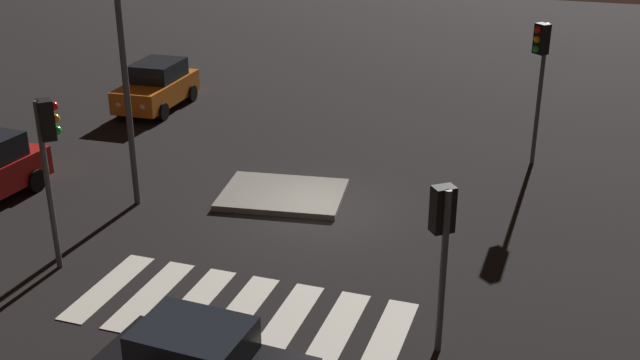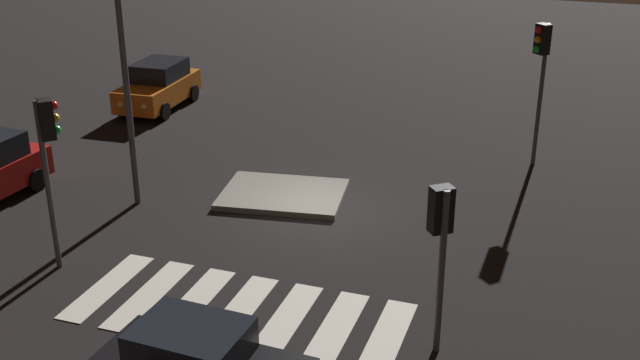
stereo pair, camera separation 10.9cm
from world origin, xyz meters
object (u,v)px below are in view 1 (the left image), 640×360
at_px(traffic_light_south, 48,143).
at_px(street_lamp, 122,41).
at_px(traffic_light_east, 442,228).
at_px(traffic_light_north, 540,60).
at_px(traffic_island, 283,195).
at_px(car_orange, 157,86).

xyz_separation_m(traffic_light_south, street_lamp, (-0.30, 3.95, 1.58)).
bearing_deg(traffic_light_east, traffic_light_south, 48.80).
distance_m(traffic_light_south, street_lamp, 4.26).
bearing_deg(traffic_light_east, traffic_light_north, -43.56).
relative_size(traffic_light_east, traffic_light_south, 0.84).
height_order(traffic_island, traffic_light_south, traffic_light_south).
bearing_deg(street_lamp, traffic_light_east, -24.25).
xyz_separation_m(traffic_light_east, street_lamp, (-9.79, 4.41, 2.12)).
distance_m(car_orange, traffic_light_east, 19.22).
relative_size(traffic_light_south, street_lamp, 0.61).
height_order(traffic_light_north, street_lamp, street_lamp).
xyz_separation_m(traffic_island, traffic_light_east, (5.83, -6.21, 2.68)).
distance_m(traffic_light_north, traffic_light_south, 15.21).
height_order(car_orange, traffic_light_north, traffic_light_north).
height_order(traffic_island, traffic_light_east, traffic_light_east).
xyz_separation_m(car_orange, traffic_light_north, (15.02, -1.63, 2.65)).
bearing_deg(traffic_light_north, traffic_light_east, 37.94).
bearing_deg(car_orange, traffic_light_east, 44.43).
xyz_separation_m(traffic_island, car_orange, (-8.15, 6.85, 0.85)).
bearing_deg(traffic_light_east, traffic_island, 4.79).
bearing_deg(traffic_island, car_orange, 139.97).
distance_m(traffic_light_north, traffic_light_east, 11.51).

